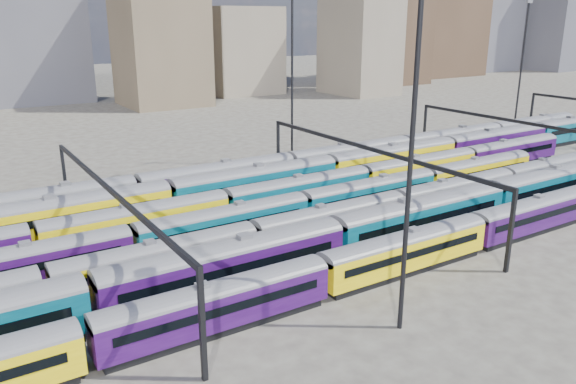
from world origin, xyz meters
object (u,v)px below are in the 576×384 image
rake_0 (476,228)px  rake_1 (335,235)px  rake_2 (398,203)px  mast_2 (412,146)px

rake_0 → rake_1: rake_1 is taller
rake_0 → rake_1: bearing=159.9°
rake_0 → rake_2: size_ratio=1.01×
mast_2 → rake_2: bearing=47.6°
rake_2 → rake_1: bearing=-158.5°
rake_2 → mast_2: size_ratio=4.35×
rake_1 → rake_2: rake_1 is taller
rake_0 → mast_2: bearing=-157.1°
rake_2 → mast_2: 25.78m
rake_0 → rake_2: bearing=95.7°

